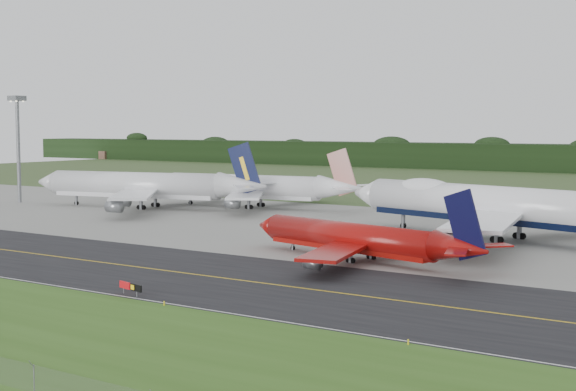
% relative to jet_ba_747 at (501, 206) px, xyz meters
% --- Properties ---
extents(ground, '(600.00, 600.00, 0.00)m').
position_rel_jet_ba_747_xyz_m(ground, '(-21.21, -50.52, -6.06)').
color(ground, '#2F4621').
rests_on(ground, ground).
extents(grass_verge, '(400.00, 30.00, 0.01)m').
position_rel_jet_ba_747_xyz_m(grass_verge, '(-21.21, -85.52, -6.06)').
color(grass_verge, '#315619').
rests_on(grass_verge, ground).
extents(taxiway, '(400.00, 32.00, 0.02)m').
position_rel_jet_ba_747_xyz_m(taxiway, '(-21.21, -54.52, -6.05)').
color(taxiway, black).
rests_on(taxiway, ground).
extents(apron, '(400.00, 78.00, 0.01)m').
position_rel_jet_ba_747_xyz_m(apron, '(-21.21, 0.48, -6.05)').
color(apron, gray).
rests_on(apron, ground).
extents(taxiway_centreline, '(400.00, 0.40, 0.00)m').
position_rel_jet_ba_747_xyz_m(taxiway_centreline, '(-21.21, -54.52, -6.03)').
color(taxiway_centreline, gold).
rests_on(taxiway_centreline, taxiway).
extents(taxiway_edge_line, '(400.00, 0.25, 0.00)m').
position_rel_jet_ba_747_xyz_m(taxiway_edge_line, '(-21.21, -70.02, -6.03)').
color(taxiway_edge_line, silver).
rests_on(taxiway_edge_line, taxiway).
extents(jet_ba_747, '(69.95, 56.82, 17.81)m').
position_rel_jet_ba_747_xyz_m(jet_ba_747, '(0.00, 0.00, 0.00)').
color(jet_ba_747, white).
rests_on(jet_ba_747, ground).
extents(jet_red_737, '(43.36, 34.75, 11.80)m').
position_rel_jet_ba_747_xyz_m(jet_red_737, '(-10.41, -32.77, -2.80)').
color(jet_red_737, maroon).
rests_on(jet_red_737, ground).
extents(jet_navy_gold, '(62.96, 53.99, 16.34)m').
position_rel_jet_ba_747_xyz_m(jet_navy_gold, '(-89.97, 7.39, -0.69)').
color(jet_navy_gold, silver).
rests_on(jet_navy_gold, ground).
extents(jet_star_tail, '(56.69, 47.11, 14.95)m').
position_rel_jet_ba_747_xyz_m(jet_star_tail, '(-68.81, 22.36, -1.08)').
color(jet_star_tail, white).
rests_on(jet_star_tail, ground).
extents(floodlight_mast, '(3.45, 3.45, 27.84)m').
position_rel_jet_ba_747_xyz_m(floodlight_mast, '(-128.50, 0.21, 13.12)').
color(floodlight_mast, slate).
rests_on(floodlight_mast, ground).
extents(taxiway_sign, '(4.35, 1.08, 1.47)m').
position_rel_jet_ba_747_xyz_m(taxiway_sign, '(-21.91, -69.04, -5.03)').
color(taxiway_sign, slate).
rests_on(taxiway_sign, ground).
extents(edge_marker_center, '(0.16, 0.16, 0.50)m').
position_rel_jet_ba_747_xyz_m(edge_marker_center, '(-14.87, -71.02, -5.81)').
color(edge_marker_center, yellow).
rests_on(edge_marker_center, ground).
extents(edge_marker_right, '(0.16, 0.16, 0.50)m').
position_rel_jet_ba_747_xyz_m(edge_marker_right, '(14.63, -71.02, -5.81)').
color(edge_marker_right, yellow).
rests_on(edge_marker_right, ground).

